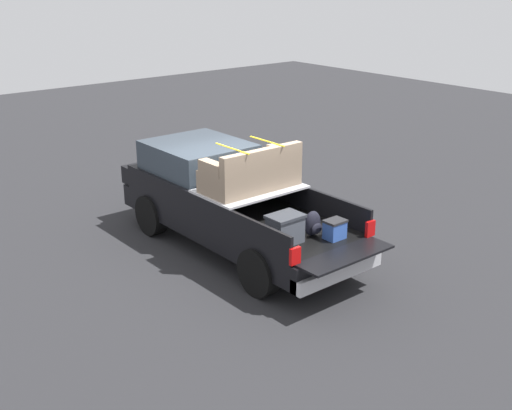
% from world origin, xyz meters
% --- Properties ---
extents(ground_plane, '(40.00, 40.00, 0.00)m').
position_xyz_m(ground_plane, '(0.00, 0.00, 0.00)').
color(ground_plane, '#262628').
extents(pickup_truck, '(6.05, 2.06, 2.23)m').
position_xyz_m(pickup_truck, '(0.39, 0.00, 0.98)').
color(pickup_truck, black).
rests_on(pickup_truck, ground_plane).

